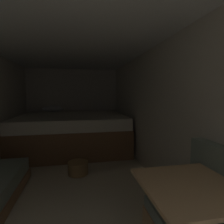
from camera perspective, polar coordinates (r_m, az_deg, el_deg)
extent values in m
plane|color=beige|center=(2.91, -13.10, -21.16)|extent=(7.38, 7.38, 0.00)
cube|color=beige|center=(5.31, -12.32, 2.46)|extent=(2.63, 0.05, 2.02)
cube|color=beige|center=(2.86, 13.24, -0.39)|extent=(0.05, 5.38, 2.02)
cube|color=white|center=(2.69, -14.18, 21.45)|extent=(2.63, 5.38, 0.05)
cube|color=brown|center=(4.38, -12.42, -7.76)|extent=(2.41, 1.94, 0.58)
cube|color=beige|center=(4.30, -12.54, -2.44)|extent=(2.37, 1.90, 0.24)
ellipsoid|color=white|center=(5.09, -18.49, 1.03)|extent=(0.55, 0.29, 0.18)
cube|color=tan|center=(1.33, 23.76, -21.03)|extent=(0.60, 0.61, 0.02)
cylinder|color=silver|center=(1.63, 19.62, -30.54)|extent=(0.05, 0.05, 0.71)
cylinder|color=olive|center=(3.11, -10.82, -17.16)|extent=(0.33, 0.33, 0.20)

